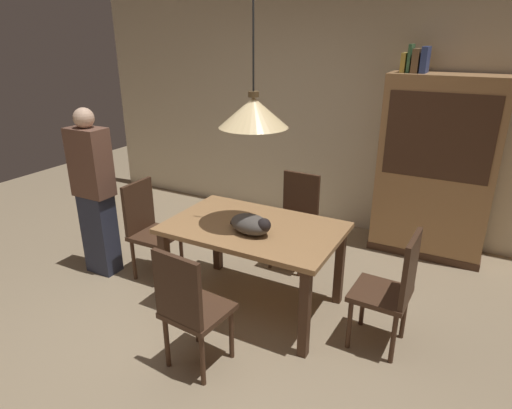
% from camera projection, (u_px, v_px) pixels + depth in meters
% --- Properties ---
extents(ground, '(10.00, 10.00, 0.00)m').
position_uv_depth(ground, '(203.00, 336.00, 3.39)').
color(ground, '#998466').
extents(back_wall, '(6.40, 0.10, 2.90)m').
position_uv_depth(back_wall, '(329.00, 103.00, 5.03)').
color(back_wall, beige).
rests_on(back_wall, ground).
extents(dining_table, '(1.40, 0.90, 0.75)m').
position_uv_depth(dining_table, '(254.00, 237.00, 3.55)').
color(dining_table, '#A87A4C').
rests_on(dining_table, ground).
extents(chair_left_side, '(0.41, 0.41, 0.93)m').
position_uv_depth(chair_left_side, '(149.00, 226.00, 4.10)').
color(chair_left_side, '#472D1E').
rests_on(chair_left_side, ground).
extents(chair_right_side, '(0.42, 0.42, 0.93)m').
position_uv_depth(chair_right_side, '(392.00, 287.00, 3.10)').
color(chair_right_side, '#472D1E').
rests_on(chair_right_side, ground).
extents(chair_far_back, '(0.41, 0.41, 0.93)m').
position_uv_depth(chair_far_back, '(296.00, 216.00, 4.32)').
color(chair_far_back, '#472D1E').
rests_on(chair_far_back, ground).
extents(chair_near_front, '(0.43, 0.43, 0.93)m').
position_uv_depth(chair_near_front, '(190.00, 306.00, 2.88)').
color(chair_near_front, '#472D1E').
rests_on(chair_near_front, ground).
extents(cat_sleeping, '(0.39, 0.27, 0.16)m').
position_uv_depth(cat_sleeping, '(252.00, 224.00, 3.35)').
color(cat_sleeping, '#4C4742').
rests_on(cat_sleeping, dining_table).
extents(pendant_lamp, '(0.52, 0.52, 1.30)m').
position_uv_depth(pendant_lamp, '(253.00, 112.00, 3.18)').
color(pendant_lamp, beige).
extents(hutch_bookcase, '(1.12, 0.45, 1.85)m').
position_uv_depth(hutch_bookcase, '(435.00, 173.00, 4.40)').
color(hutch_bookcase, '#A87A4C').
rests_on(hutch_bookcase, ground).
extents(book_yellow_short, '(0.04, 0.20, 0.18)m').
position_uv_depth(book_yellow_short, '(405.00, 63.00, 4.21)').
color(book_yellow_short, gold).
rests_on(book_yellow_short, hutch_bookcase).
extents(book_green_slim, '(0.03, 0.20, 0.26)m').
position_uv_depth(book_green_slim, '(411.00, 58.00, 4.17)').
color(book_green_slim, '#427A4C').
rests_on(book_green_slim, hutch_bookcase).
extents(book_brown_thick, '(0.06, 0.24, 0.22)m').
position_uv_depth(book_brown_thick, '(417.00, 61.00, 4.15)').
color(book_brown_thick, brown).
rests_on(book_brown_thick, hutch_bookcase).
extents(book_blue_wide, '(0.06, 0.24, 0.24)m').
position_uv_depth(book_blue_wide, '(425.00, 60.00, 4.11)').
color(book_blue_wide, '#384C93').
rests_on(book_blue_wide, hutch_bookcase).
extents(person_standing, '(0.36, 0.22, 1.60)m').
position_uv_depth(person_standing, '(95.00, 194.00, 4.05)').
color(person_standing, '#2D3347').
rests_on(person_standing, ground).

